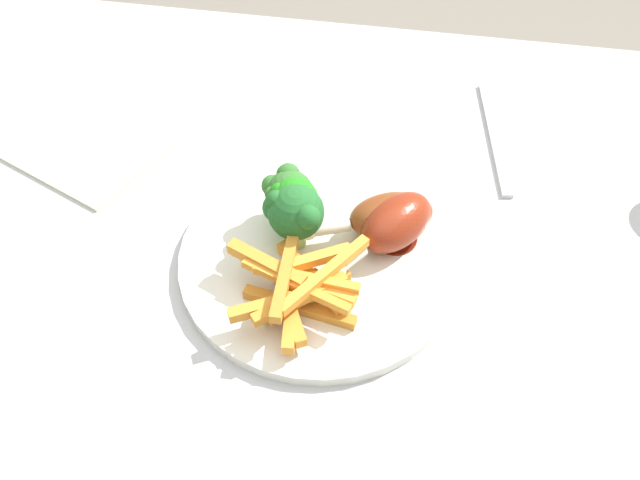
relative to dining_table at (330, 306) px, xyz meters
name	(u,v)px	position (x,y,z in m)	size (l,w,h in m)	color
dining_table	(330,306)	(0.00, 0.00, 0.00)	(1.13, 0.78, 0.73)	#B7B7BC
dinner_plate	(320,258)	(0.01, 0.02, 0.11)	(0.27, 0.27, 0.01)	white
broccoli_floret_front	(289,192)	(0.04, -0.01, 0.16)	(0.05, 0.05, 0.06)	#83B258
broccoli_floret_middle	(294,202)	(0.04, 0.00, 0.16)	(0.05, 0.05, 0.07)	#8FB058
broccoli_floret_back	(294,212)	(0.03, 0.01, 0.16)	(0.06, 0.05, 0.07)	#90B160
carrot_fries_pile	(297,287)	(0.02, 0.08, 0.14)	(0.13, 0.12, 0.04)	orange
chicken_drumstick_near	(393,225)	(-0.06, 0.00, 0.14)	(0.10, 0.12, 0.05)	#60190C
chicken_drumstick_far	(386,217)	(-0.05, -0.01, 0.14)	(0.13, 0.08, 0.04)	#5A2310
fork	(495,136)	(-0.16, -0.19, 0.11)	(0.19, 0.01, 0.01)	silver
napkin	(86,143)	(0.30, -0.10, 0.11)	(0.17, 0.14, 0.00)	beige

